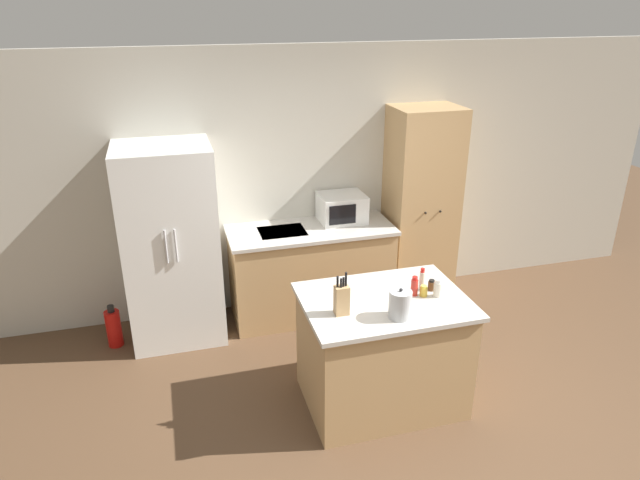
{
  "coord_description": "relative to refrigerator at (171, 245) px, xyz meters",
  "views": [
    {
      "loc": [
        -1.66,
        -2.96,
        2.99
      ],
      "look_at": [
        -0.44,
        1.4,
        1.05
      ],
      "focal_mm": 32.0,
      "sensor_mm": 36.0,
      "label": 1
    }
  ],
  "objects": [
    {
      "name": "ground_plane",
      "position": [
        1.69,
        -1.95,
        -0.92
      ],
      "size": [
        14.0,
        14.0,
        0.0
      ],
      "primitive_type": "plane",
      "color": "brown"
    },
    {
      "name": "wall_back",
      "position": [
        1.69,
        0.38,
        0.38
      ],
      "size": [
        7.2,
        0.06,
        2.6
      ],
      "color": "beige",
      "rests_on": "ground_plane"
    },
    {
      "name": "refrigerator",
      "position": [
        0.0,
        0.0,
        0.0
      ],
      "size": [
        0.83,
        0.73,
        1.84
      ],
      "color": "white",
      "rests_on": "ground_plane"
    },
    {
      "name": "back_counter",
      "position": [
        1.32,
        0.04,
        -0.45
      ],
      "size": [
        1.61,
        0.68,
        0.93
      ],
      "color": "tan",
      "rests_on": "ground_plane"
    },
    {
      "name": "pantry_cabinet",
      "position": [
        2.49,
        0.09,
        0.09
      ],
      "size": [
        0.66,
        0.55,
        2.02
      ],
      "color": "tan",
      "rests_on": "ground_plane"
    },
    {
      "name": "kitchen_island",
      "position": [
        1.49,
        -1.45,
        -0.46
      ],
      "size": [
        1.23,
        0.9,
        0.92
      ],
      "color": "tan",
      "rests_on": "ground_plane"
    },
    {
      "name": "microwave",
      "position": [
        1.66,
        0.15,
        0.15
      ],
      "size": [
        0.44,
        0.38,
        0.27
      ],
      "color": "white",
      "rests_on": "back_counter"
    },
    {
      "name": "knife_block",
      "position": [
        1.12,
        -1.57,
        0.12
      ],
      "size": [
        0.1,
        0.08,
        0.32
      ],
      "color": "tan",
      "rests_on": "kitchen_island"
    },
    {
      "name": "spice_bottle_tall_dark",
      "position": [
        1.89,
        -1.41,
        0.04
      ],
      "size": [
        0.06,
        0.06,
        0.09
      ],
      "color": "#563319",
      "rests_on": "kitchen_island"
    },
    {
      "name": "spice_bottle_short_red",
      "position": [
        1.89,
        -1.52,
        0.06
      ],
      "size": [
        0.06,
        0.06,
        0.14
      ],
      "color": "beige",
      "rests_on": "kitchen_island"
    },
    {
      "name": "spice_bottle_amber_oil",
      "position": [
        1.79,
        -1.48,
        0.04
      ],
      "size": [
        0.06,
        0.06,
        0.09
      ],
      "color": "gold",
      "rests_on": "kitchen_island"
    },
    {
      "name": "spice_bottle_green_herb",
      "position": [
        1.82,
        -1.38,
        0.08
      ],
      "size": [
        0.04,
        0.04,
        0.18
      ],
      "color": "beige",
      "rests_on": "kitchen_island"
    },
    {
      "name": "spice_bottle_pale_salt",
      "position": [
        1.73,
        -1.45,
        0.07
      ],
      "size": [
        0.05,
        0.05,
        0.15
      ],
      "color": "#B2281E",
      "rests_on": "kitchen_island"
    },
    {
      "name": "kettle",
      "position": [
        1.5,
        -1.72,
        0.1
      ],
      "size": [
        0.16,
        0.16,
        0.23
      ],
      "color": "#B2B5B7",
      "rests_on": "kitchen_island"
    },
    {
      "name": "fire_extinguisher",
      "position": [
        -0.59,
        -0.06,
        -0.73
      ],
      "size": [
        0.14,
        0.14,
        0.41
      ],
      "color": "red",
      "rests_on": "ground_plane"
    }
  ]
}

